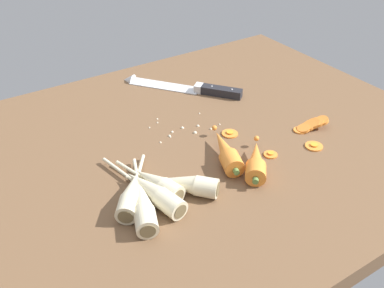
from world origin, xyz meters
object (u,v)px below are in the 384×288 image
(carrot_slice_stack, at_px, (311,125))
(carrot_slice_stray_far, at_px, (271,154))
(whole_carrot, at_px, (226,152))
(chefs_knife, at_px, (179,86))
(parsnip_back, at_px, (132,193))
(parsnip_front, at_px, (157,183))
(parsnip_mid_right, at_px, (187,184))
(parsnip_outer, at_px, (152,191))
(whole_carrot_second, at_px, (256,161))
(carrot_slice_stray_near, at_px, (314,146))
(carrot_slice_stray_mid, at_px, (230,133))
(parsnip_mid_left, at_px, (143,204))

(carrot_slice_stack, height_order, carrot_slice_stray_far, carrot_slice_stack)
(whole_carrot, relative_size, carrot_slice_stray_far, 5.76)
(chefs_knife, xyz_separation_m, parsnip_back, (-0.32, -0.35, 0.01))
(chefs_knife, bearing_deg, carrot_slice_stack, -66.67)
(carrot_slice_stack, bearing_deg, parsnip_back, -179.74)
(parsnip_front, xyz_separation_m, parsnip_mid_right, (0.05, -0.03, -0.00))
(parsnip_outer, relative_size, carrot_slice_stray_far, 7.97)
(whole_carrot, height_order, whole_carrot_second, same)
(chefs_knife, relative_size, parsnip_outer, 1.23)
(carrot_slice_stray_near, bearing_deg, parsnip_mid_right, 175.78)
(chefs_knife, bearing_deg, whole_carrot, -105.10)
(whole_carrot_second, relative_size, carrot_slice_stray_far, 4.32)
(whole_carrot, xyz_separation_m, carrot_slice_stray_mid, (0.07, 0.08, -0.02))
(parsnip_mid_right, relative_size, parsnip_back, 0.89)
(parsnip_mid_left, relative_size, carrot_slice_stack, 2.53)
(parsnip_outer, bearing_deg, whole_carrot, 8.19)
(parsnip_mid_right, distance_m, parsnip_back, 0.11)
(whole_carrot_second, distance_m, carrot_slice_stray_mid, 0.14)
(parsnip_mid_right, height_order, carrot_slice_stack, parsnip_mid_right)
(parsnip_back, xyz_separation_m, carrot_slice_stack, (0.47, 0.00, -0.01))
(chefs_knife, distance_m, carrot_slice_stray_mid, 0.27)
(parsnip_front, height_order, carrot_slice_stray_mid, parsnip_front)
(whole_carrot_second, height_order, parsnip_back, whole_carrot_second)
(chefs_knife, distance_m, parsnip_mid_right, 0.44)
(chefs_knife, height_order, whole_carrot, whole_carrot)
(whole_carrot, relative_size, parsnip_back, 1.00)
(parsnip_outer, bearing_deg, carrot_slice_stray_mid, 21.57)
(parsnip_mid_right, relative_size, carrot_slice_stray_near, 3.90)
(whole_carrot_second, relative_size, parsnip_mid_left, 0.60)
(whole_carrot, distance_m, carrot_slice_stray_far, 0.10)
(parsnip_mid_left, relative_size, carrot_slice_stray_far, 7.25)
(carrot_slice_stack, height_order, carrot_slice_stray_near, carrot_slice_stack)
(parsnip_front, relative_size, carrot_slice_stray_mid, 4.72)
(parsnip_back, height_order, carrot_slice_stray_near, parsnip_back)
(chefs_knife, distance_m, parsnip_back, 0.48)
(parsnip_mid_right, bearing_deg, parsnip_mid_left, -178.18)
(parsnip_front, bearing_deg, chefs_knife, 52.76)
(parsnip_outer, relative_size, carrot_slice_stray_mid, 6.30)
(carrot_slice_stray_near, relative_size, carrot_slice_stray_far, 1.32)
(parsnip_back, height_order, carrot_slice_stack, parsnip_back)
(carrot_slice_stray_far, bearing_deg, parsnip_mid_right, -178.77)
(parsnip_mid_left, bearing_deg, parsnip_mid_right, 1.82)
(carrot_slice_stray_near, relative_size, carrot_slice_stray_mid, 1.04)
(chefs_knife, distance_m, parsnip_front, 0.44)
(parsnip_mid_right, bearing_deg, chefs_knife, 60.36)
(carrot_slice_stray_near, distance_m, carrot_slice_stray_mid, 0.19)
(parsnip_mid_right, bearing_deg, carrot_slice_stack, 5.44)
(whole_carrot_second, distance_m, parsnip_outer, 0.23)
(carrot_slice_stray_near, bearing_deg, whole_carrot_second, 177.63)
(carrot_slice_stack, distance_m, carrot_slice_stray_near, 0.08)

